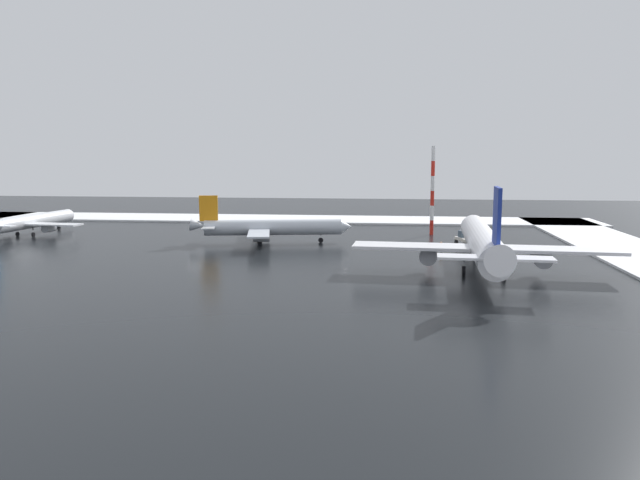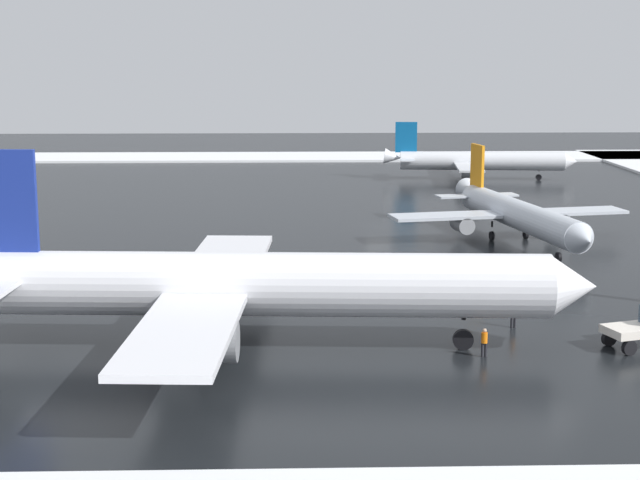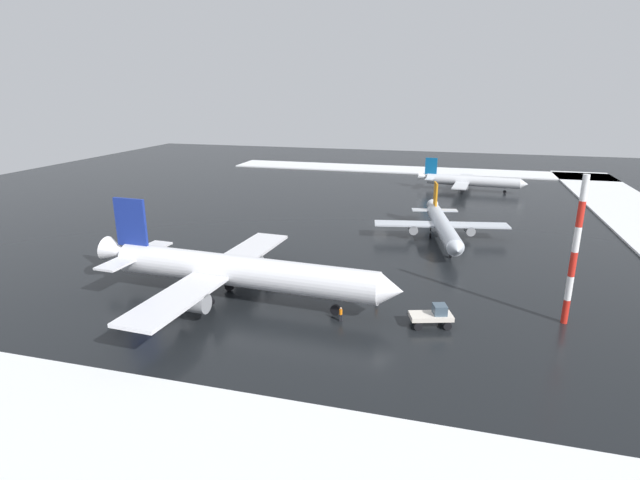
# 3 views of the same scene
# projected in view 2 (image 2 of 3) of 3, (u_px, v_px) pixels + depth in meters

# --- Properties ---
(ground_plane) EXTENTS (240.00, 240.00, 0.00)m
(ground_plane) POSITION_uv_depth(u_px,v_px,m) (379.00, 226.00, 99.86)
(ground_plane) COLOR black
(snow_bank_right) EXTENTS (14.00, 116.00, 0.37)m
(snow_bank_right) POSITION_uv_depth(u_px,v_px,m) (344.00, 157.00, 165.61)
(snow_bank_right) COLOR white
(snow_bank_right) RESTS_ON ground_plane
(airplane_foreground_jet) EXTENTS (33.06, 39.86, 11.83)m
(airplane_foreground_jet) POSITION_uv_depth(u_px,v_px,m) (249.00, 284.00, 57.84)
(airplane_foreground_jet) COLOR white
(airplane_foreground_jet) RESTS_ON ground_plane
(airplane_distant_tail) EXTENTS (22.39, 26.93, 7.99)m
(airplane_distant_tail) POSITION_uv_depth(u_px,v_px,m) (477.00, 161.00, 136.34)
(airplane_distant_tail) COLOR silver
(airplane_distant_tail) RESTS_ON ground_plane
(airplane_parked_portside) EXTENTS (27.66, 23.12, 8.25)m
(airplane_parked_portside) POSITION_uv_depth(u_px,v_px,m) (517.00, 214.00, 90.55)
(airplane_parked_portside) COLOR silver
(airplane_parked_portside) RESTS_ON ground_plane
(ground_crew_mid_apron) EXTENTS (0.36, 0.36, 1.71)m
(ground_crew_mid_apron) POSITION_uv_depth(u_px,v_px,m) (484.00, 341.00, 56.59)
(ground_crew_mid_apron) COLOR black
(ground_crew_mid_apron) RESTS_ON ground_plane
(ground_crew_by_nose_gear) EXTENTS (0.36, 0.36, 1.71)m
(ground_crew_by_nose_gear) POSITION_uv_depth(u_px,v_px,m) (513.00, 313.00, 62.68)
(ground_crew_by_nose_gear) COLOR black
(ground_crew_by_nose_gear) RESTS_ON ground_plane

